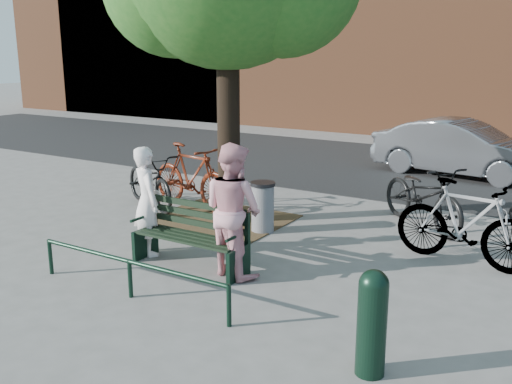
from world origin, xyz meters
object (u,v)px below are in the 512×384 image
Objects in this scene: person_left at (147,201)px; bollard at (372,319)px; person_right at (233,210)px; parked_car at (461,148)px; litter_bin at (263,207)px; park_bench at (192,234)px; bicycle_c at (423,195)px.

bollard is (4.10, -1.44, -0.26)m from person_left.
parked_car is at bearing -84.68° from person_right.
park_bench is at bearing -90.74° from litter_bin.
parked_car is (1.86, 6.41, 0.25)m from litter_bin.
bollard is 0.49× the size of bicycle_c.
person_right reaches higher than litter_bin.
park_bench is 8.54m from parked_car.
park_bench is 0.94× the size of person_right.
litter_bin is 2.82m from bicycle_c.
park_bench is 2.00× the size of litter_bin.
park_bench reaches higher than litter_bin.
park_bench is at bearing -173.63° from bicycle_c.
bollard is at bearing -168.64° from person_left.
park_bench is 0.97m from person_left.
person_right is at bearing 150.41° from bollard.
litter_bin is at bearing 172.48° from parked_car.
person_right reaches higher than parked_car.
person_left reaches higher than bollard.
bollard is 0.25× the size of parked_car.
bollard reaches higher than litter_bin.
person_right is at bearing -165.98° from bicycle_c.
litter_bin is (-3.18, 3.29, -0.13)m from bollard.
bollard is 1.22× the size of litter_bin.
person_right is 0.44× the size of parked_car.
parked_car reaches higher than bollard.
litter_bin is (0.02, 1.92, -0.04)m from park_bench.
bicycle_c is at bearing -101.19° from person_left.
litter_bin is 0.40× the size of bicycle_c.
bicycle_c reaches higher than litter_bin.
person_right is 0.84× the size of bicycle_c.
person_left is (-0.90, 0.07, 0.35)m from park_bench.
parked_car is at bearing 97.72° from bollard.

